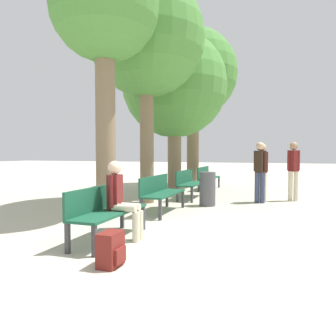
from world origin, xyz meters
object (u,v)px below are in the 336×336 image
object	(u,v)px
tree_row_1	(147,39)
pedestrian_mid	(260,168)
tree_row_0	(105,13)
bench_row_1	(160,191)
person_seated	(121,197)
backpack	(111,250)
trash_bin	(207,189)
bench_row_0	(105,208)
pedestrian_near	(262,169)
tree_row_3	(193,74)
pedestrian_far	(293,167)
bench_row_3	(207,176)
tree_row_2	(175,86)
bench_row_2	(189,182)

from	to	relation	value
tree_row_1	pedestrian_mid	distance (m)	4.72
tree_row_0	pedestrian_mid	xyz separation A→B (m)	(2.99, 3.20, -3.36)
bench_row_1	person_seated	xyz separation A→B (m)	(0.23, -2.40, 0.17)
backpack	trash_bin	bearing A→B (deg)	88.43
bench_row_0	pedestrian_near	size ratio (longest dim) A/B	1.05
tree_row_3	pedestrian_far	world-z (taller)	tree_row_3
bench_row_3	tree_row_2	world-z (taller)	tree_row_2
pedestrian_mid	tree_row_0	bearing A→B (deg)	-133.04
bench_row_1	pedestrian_far	world-z (taller)	pedestrian_far
backpack	trash_bin	world-z (taller)	trash_bin
trash_bin	tree_row_3	bearing A→B (deg)	109.13
backpack	pedestrian_near	size ratio (longest dim) A/B	0.26
tree_row_1	trash_bin	xyz separation A→B (m)	(1.72, 0.00, -4.05)
bench_row_3	pedestrian_near	bearing A→B (deg)	-50.17
backpack	pedestrian_mid	world-z (taller)	pedestrian_mid
tree_row_0	person_seated	bearing A→B (deg)	-52.55
person_seated	pedestrian_far	world-z (taller)	pedestrian_far
bench_row_1	bench_row_3	bearing A→B (deg)	90.00
tree_row_0	pedestrian_mid	world-z (taller)	tree_row_0
bench_row_3	pedestrian_mid	xyz separation A→B (m)	(2.10, -2.77, 0.45)
bench_row_3	pedestrian_near	distance (m)	3.37
tree_row_2	pedestrian_mid	xyz separation A→B (m)	(2.99, -1.53, -2.75)
bench_row_1	pedestrian_far	bearing A→B (deg)	44.87
bench_row_0	bench_row_1	distance (m)	2.51
tree_row_1	pedestrian_far	world-z (taller)	tree_row_1
bench_row_2	pedestrian_mid	xyz separation A→B (m)	(2.10, -0.26, 0.45)
person_seated	trash_bin	distance (m)	3.77
bench_row_2	backpack	bearing A→B (deg)	-83.45
pedestrian_near	pedestrian_mid	size ratio (longest dim) A/B	0.98
bench_row_2	tree_row_1	xyz separation A→B (m)	(-0.89, -1.21, 3.98)
tree_row_3	pedestrian_far	bearing A→B (deg)	-40.44
bench_row_2	tree_row_0	world-z (taller)	tree_row_0
bench_row_2	trash_bin	xyz separation A→B (m)	(0.83, -1.20, -0.07)
bench_row_1	backpack	distance (m)	3.67
tree_row_0	pedestrian_mid	distance (m)	5.52
trash_bin	tree_row_1	bearing A→B (deg)	-179.89
bench_row_2	tree_row_2	distance (m)	3.56
bench_row_3	pedestrian_mid	size ratio (longest dim) A/B	1.03
bench_row_0	pedestrian_near	xyz separation A→B (m)	(2.14, 4.97, 0.44)
bench_row_0	tree_row_0	distance (m)	4.22
person_seated	backpack	xyz separation A→B (m)	(0.47, -1.18, -0.47)
bench_row_3	tree_row_2	distance (m)	3.54
tree_row_2	tree_row_3	xyz separation A→B (m)	(-0.00, 2.49, 0.94)
tree_row_3	person_seated	size ratio (longest dim) A/B	5.16
person_seated	bench_row_1	bearing A→B (deg)	95.57
tree_row_0	pedestrian_near	size ratio (longest dim) A/B	3.39
bench_row_0	tree_row_1	distance (m)	5.59
backpack	tree_row_3	bearing A→B (deg)	99.15
backpack	pedestrian_near	xyz separation A→B (m)	(1.44, 6.04, 0.74)
tree_row_1	tree_row_2	xyz separation A→B (m)	(0.00, 2.48, -0.78)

